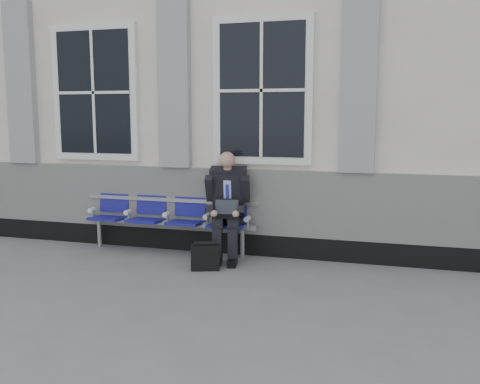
% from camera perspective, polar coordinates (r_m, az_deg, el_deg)
% --- Properties ---
extents(ground, '(70.00, 70.00, 0.00)m').
position_cam_1_polar(ground, '(6.22, -4.18, -9.91)').
color(ground, slate).
rests_on(ground, ground).
extents(station_building, '(14.40, 4.40, 4.49)m').
position_cam_1_polar(station_building, '(9.25, 3.18, 10.04)').
color(station_building, silver).
rests_on(station_building, ground).
extents(bench, '(2.60, 0.47, 0.91)m').
position_cam_1_polar(bench, '(7.63, -7.66, -2.26)').
color(bench, '#9EA0A3').
rests_on(bench, ground).
extents(businessman, '(0.63, 0.84, 1.45)m').
position_cam_1_polar(businessman, '(7.15, -1.35, -1.04)').
color(businessman, black).
rests_on(businessman, ground).
extents(briefcase, '(0.39, 0.25, 0.37)m').
position_cam_1_polar(briefcase, '(6.76, -3.72, -6.92)').
color(briefcase, black).
rests_on(briefcase, ground).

